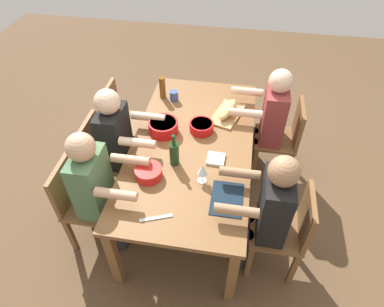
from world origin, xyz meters
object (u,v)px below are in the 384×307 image
at_px(chair_far_right, 122,119).
at_px(serving_bowl_greens, 163,126).
at_px(diner_near_left, 268,208).
at_px(diner_far_left, 98,186).
at_px(chair_far_left, 81,200).
at_px(beer_bottle, 162,88).
at_px(chair_near_right, 284,136).
at_px(cutting_board, 227,114).
at_px(chair_near_left, 288,228).
at_px(dining_table, 192,151).
at_px(serving_bowl_fruit, 201,126).
at_px(wine_glass, 202,170).
at_px(chair_far_center, 104,155).
at_px(wine_bottle, 174,153).
at_px(diner_far_center, 120,139).
at_px(bread_loaf, 228,109).
at_px(napkin_stack, 216,159).
at_px(serving_bowl_salad, 149,172).
at_px(cup_far_right, 174,96).
at_px(diner_near_right, 269,117).

height_order(chair_far_right, serving_bowl_greens, same).
relative_size(diner_near_left, diner_far_left, 1.00).
xyz_separation_m(chair_far_left, beer_bottle, (1.16, -0.43, 0.37)).
height_order(chair_near_right, cutting_board, chair_near_right).
height_order(chair_near_left, serving_bowl_greens, same).
height_order(dining_table, serving_bowl_fruit, serving_bowl_fruit).
height_order(chair_near_right, beer_bottle, beer_bottle).
distance_m(chair_far_left, diner_far_left, 0.28).
bearing_deg(wine_glass, beer_bottle, 27.76).
bearing_deg(chair_far_center, wine_glass, -111.99).
distance_m(diner_far_left, serving_bowl_fruit, 1.01).
xyz_separation_m(chair_far_right, wine_bottle, (-0.78, -0.73, 0.37)).
height_order(serving_bowl_greens, beer_bottle, beer_bottle).
xyz_separation_m(dining_table, wine_glass, (-0.39, -0.14, 0.19)).
height_order(dining_table, chair_near_left, chair_near_left).
xyz_separation_m(diner_far_center, bread_loaf, (0.45, -0.90, 0.11)).
distance_m(cutting_board, napkin_stack, 0.60).
height_order(chair_near_right, diner_far_left, diner_far_left).
relative_size(chair_near_left, serving_bowl_salad, 4.08).
bearing_deg(cup_far_right, cutting_board, -105.83).
bearing_deg(dining_table, napkin_stack, -125.27).
bearing_deg(serving_bowl_salad, diner_near_left, -97.68).
bearing_deg(serving_bowl_fruit, diner_far_left, 136.07).
distance_m(chair_far_left, serving_bowl_greens, 0.91).
bearing_deg(napkin_stack, cutting_board, -3.56).
relative_size(serving_bowl_greens, beer_bottle, 1.17).
bearing_deg(chair_far_right, diner_near_left, -126.03).
relative_size(chair_near_left, beer_bottle, 3.86).
distance_m(serving_bowl_salad, wine_bottle, 0.25).
bearing_deg(wine_glass, cup_far_right, 22.95).
relative_size(chair_far_center, serving_bowl_fruit, 4.07).
relative_size(chair_near_left, serving_bowl_greens, 3.31).
height_order(chair_near_left, chair_far_right, same).
relative_size(chair_far_center, chair_far_right, 1.00).
distance_m(dining_table, chair_far_center, 0.85).
height_order(diner_near_left, chair_far_left, diner_near_left).
bearing_deg(chair_near_left, napkin_stack, 58.01).
bearing_deg(wine_bottle, serving_bowl_salad, 135.76).
height_order(dining_table, napkin_stack, napkin_stack).
distance_m(diner_far_center, serving_bowl_salad, 0.57).
distance_m(chair_far_center, serving_bowl_fruit, 0.95).
bearing_deg(diner_near_right, serving_bowl_greens, 114.57).
bearing_deg(chair_near_right, diner_near_left, 170.26).
xyz_separation_m(diner_near_right, beer_bottle, (0.09, 1.04, 0.15)).
xyz_separation_m(chair_near_left, serving_bowl_salad, (0.12, 1.09, 0.30)).
height_order(serving_bowl_salad, wine_bottle, wine_bottle).
relative_size(chair_near_right, wine_glass, 5.12).
bearing_deg(serving_bowl_salad, dining_table, -32.77).
bearing_deg(chair_near_right, diner_near_right, 90.00).
xyz_separation_m(diner_far_center, wine_glass, (-0.39, -0.79, 0.16)).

